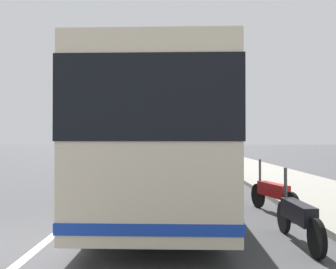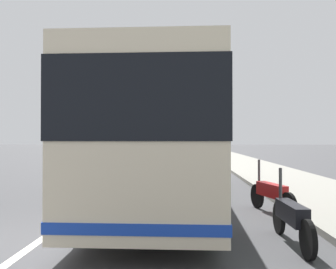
{
  "view_description": "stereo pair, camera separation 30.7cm",
  "coord_description": "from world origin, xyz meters",
  "px_view_note": "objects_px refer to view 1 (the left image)",
  "views": [
    {
      "loc": [
        -6.36,
        -2.21,
        1.79
      ],
      "look_at": [
        4.81,
        -2.06,
        1.92
      ],
      "focal_mm": 40.51,
      "sensor_mm": 36.0,
      "label": 1
    },
    {
      "loc": [
        -6.35,
        -2.52,
        1.79
      ],
      "look_at": [
        4.81,
        -2.06,
        1.92
      ],
      "focal_mm": 40.51,
      "sensor_mm": 36.0,
      "label": 2
    }
  ],
  "objects_px": {
    "car_side_street": "(176,148)",
    "motorcycle_mid_row": "(298,217)",
    "car_oncoming": "(103,157)",
    "car_ahead_same_lane": "(138,147)",
    "car_behind_bus": "(132,150)",
    "coach_bus": "(166,135)",
    "motorcycle_far_end": "(273,194)"
  },
  "relations": [
    {
      "from": "car_side_street",
      "to": "motorcycle_mid_row",
      "type": "bearing_deg",
      "value": -174.06
    },
    {
      "from": "car_oncoming",
      "to": "car_ahead_same_lane",
      "type": "bearing_deg",
      "value": 179.58
    },
    {
      "from": "motorcycle_mid_row",
      "to": "car_ahead_same_lane",
      "type": "height_order",
      "value": "car_ahead_same_lane"
    },
    {
      "from": "car_oncoming",
      "to": "car_behind_bus",
      "type": "height_order",
      "value": "car_behind_bus"
    },
    {
      "from": "coach_bus",
      "to": "car_ahead_same_lane",
      "type": "xyz_separation_m",
      "value": [
        35.9,
        4.09,
        -1.17
      ]
    },
    {
      "from": "motorcycle_far_end",
      "to": "car_oncoming",
      "type": "xyz_separation_m",
      "value": [
        13.78,
        6.67,
        0.23
      ]
    },
    {
      "from": "motorcycle_mid_row",
      "to": "car_oncoming",
      "type": "bearing_deg",
      "value": 19.77
    },
    {
      "from": "coach_bus",
      "to": "car_behind_bus",
      "type": "height_order",
      "value": "coach_bus"
    },
    {
      "from": "car_oncoming",
      "to": "car_behind_bus",
      "type": "bearing_deg",
      "value": 177.5
    },
    {
      "from": "car_oncoming",
      "to": "car_ahead_same_lane",
      "type": "xyz_separation_m",
      "value": [
        23.82,
        0.02,
        0.04
      ]
    },
    {
      "from": "motorcycle_mid_row",
      "to": "car_ahead_same_lane",
      "type": "distance_m",
      "value": 40.79
    },
    {
      "from": "coach_bus",
      "to": "car_behind_bus",
      "type": "xyz_separation_m",
      "value": [
        24.69,
        3.62,
        -1.19
      ]
    },
    {
      "from": "motorcycle_mid_row",
      "to": "car_side_street",
      "type": "height_order",
      "value": "car_side_street"
    },
    {
      "from": "motorcycle_mid_row",
      "to": "motorcycle_far_end",
      "type": "xyz_separation_m",
      "value": [
        2.68,
        -0.28,
        0.01
      ]
    },
    {
      "from": "car_oncoming",
      "to": "car_ahead_same_lane",
      "type": "distance_m",
      "value": 23.82
    },
    {
      "from": "motorcycle_far_end",
      "to": "car_oncoming",
      "type": "relative_size",
      "value": 0.48
    },
    {
      "from": "car_ahead_same_lane",
      "to": "car_behind_bus",
      "type": "xyz_separation_m",
      "value": [
        -11.21,
        -0.47,
        -0.02
      ]
    },
    {
      "from": "motorcycle_mid_row",
      "to": "coach_bus",
      "type": "bearing_deg",
      "value": 26.5
    },
    {
      "from": "motorcycle_mid_row",
      "to": "car_oncoming",
      "type": "distance_m",
      "value": 17.66
    },
    {
      "from": "motorcycle_far_end",
      "to": "car_ahead_same_lane",
      "type": "xyz_separation_m",
      "value": [
        37.59,
        6.69,
        0.26
      ]
    },
    {
      "from": "motorcycle_mid_row",
      "to": "motorcycle_far_end",
      "type": "distance_m",
      "value": 2.7
    },
    {
      "from": "car_side_street",
      "to": "car_ahead_same_lane",
      "type": "bearing_deg",
      "value": 90.32
    },
    {
      "from": "motorcycle_far_end",
      "to": "car_behind_bus",
      "type": "bearing_deg",
      "value": -1.54
    },
    {
      "from": "car_ahead_same_lane",
      "to": "car_behind_bus",
      "type": "distance_m",
      "value": 11.22
    },
    {
      "from": "car_behind_bus",
      "to": "car_side_street",
      "type": "bearing_deg",
      "value": 162.55
    },
    {
      "from": "car_oncoming",
      "to": "car_behind_bus",
      "type": "xyz_separation_m",
      "value": [
        12.61,
        -0.45,
        0.01
      ]
    },
    {
      "from": "car_side_street",
      "to": "car_behind_bus",
      "type": "height_order",
      "value": "car_behind_bus"
    },
    {
      "from": "car_side_street",
      "to": "car_behind_bus",
      "type": "bearing_deg",
      "value": 162.43
    },
    {
      "from": "coach_bus",
      "to": "car_oncoming",
      "type": "height_order",
      "value": "coach_bus"
    },
    {
      "from": "motorcycle_far_end",
      "to": "car_behind_bus",
      "type": "relative_size",
      "value": 0.44
    },
    {
      "from": "car_ahead_same_lane",
      "to": "car_side_street",
      "type": "height_order",
      "value": "car_ahead_same_lane"
    },
    {
      "from": "car_oncoming",
      "to": "car_side_street",
      "type": "xyz_separation_m",
      "value": [
        23.56,
        -4.66,
        -0.01
      ]
    }
  ]
}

